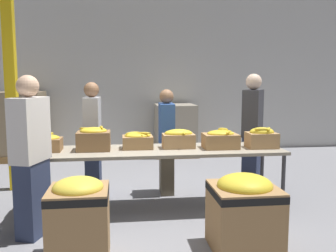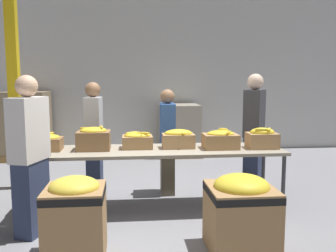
% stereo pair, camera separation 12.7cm
% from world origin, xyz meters
% --- Properties ---
extents(ground_plane, '(30.00, 30.00, 0.00)m').
position_xyz_m(ground_plane, '(0.00, 0.00, 0.00)').
color(ground_plane, gray).
extents(wall_back, '(16.00, 0.08, 4.00)m').
position_xyz_m(wall_back, '(0.00, 4.01, 2.00)').
color(wall_back, silver).
rests_on(wall_back, ground_plane).
extents(sorting_table, '(3.26, 0.83, 0.79)m').
position_xyz_m(sorting_table, '(0.00, 0.00, 0.75)').
color(sorting_table, '#9E937F').
rests_on(sorting_table, ground_plane).
extents(banana_box_0, '(0.41, 0.33, 0.23)m').
position_xyz_m(banana_box_0, '(-1.39, 0.05, 0.90)').
color(banana_box_0, olive).
rests_on(banana_box_0, sorting_table).
extents(banana_box_1, '(0.42, 0.34, 0.31)m').
position_xyz_m(banana_box_1, '(-0.79, 0.04, 0.94)').
color(banana_box_1, olive).
rests_on(banana_box_1, sorting_table).
extents(banana_box_2, '(0.39, 0.31, 0.23)m').
position_xyz_m(banana_box_2, '(-0.23, 0.09, 0.90)').
color(banana_box_2, '#A37A4C').
rests_on(banana_box_2, sorting_table).
extents(banana_box_3, '(0.41, 0.31, 0.25)m').
position_xyz_m(banana_box_3, '(0.30, 0.06, 0.92)').
color(banana_box_3, tan).
rests_on(banana_box_3, sorting_table).
extents(banana_box_4, '(0.44, 0.32, 0.26)m').
position_xyz_m(banana_box_4, '(0.84, -0.03, 0.91)').
color(banana_box_4, '#A37A4C').
rests_on(banana_box_4, sorting_table).
extents(banana_box_5, '(0.38, 0.29, 0.28)m').
position_xyz_m(banana_box_5, '(1.39, -0.06, 0.93)').
color(banana_box_5, tan).
rests_on(banana_box_5, sorting_table).
extents(volunteer_0, '(0.22, 0.42, 1.54)m').
position_xyz_m(volunteer_0, '(0.22, 0.66, 0.77)').
color(volunteer_0, '#6B604C').
rests_on(volunteer_0, ground_plane).
extents(volunteer_1, '(0.24, 0.45, 1.64)m').
position_xyz_m(volunteer_1, '(-0.86, 0.80, 0.82)').
color(volunteer_1, '#2D3856').
rests_on(volunteer_1, ground_plane).
extents(volunteer_2, '(0.44, 0.53, 1.77)m').
position_xyz_m(volunteer_2, '(1.52, 0.65, 0.88)').
color(volunteer_2, '#2D3856').
rests_on(volunteer_2, ground_plane).
extents(volunteer_3, '(0.37, 0.51, 1.73)m').
position_xyz_m(volunteer_3, '(-1.40, -0.67, 0.86)').
color(volunteer_3, '#2D3856').
rests_on(volunteer_3, ground_plane).
extents(donation_bin_0, '(0.55, 0.55, 0.79)m').
position_xyz_m(donation_bin_0, '(-0.85, -1.29, 0.42)').
color(donation_bin_0, '#A37A4C').
rests_on(donation_bin_0, ground_plane).
extents(donation_bin_1, '(0.64, 0.64, 0.77)m').
position_xyz_m(donation_bin_1, '(0.75, -1.29, 0.41)').
color(donation_bin_1, '#A37A4C').
rests_on(donation_bin_1, ground_plane).
extents(support_pillar, '(0.16, 0.16, 4.00)m').
position_xyz_m(support_pillar, '(-2.06, 1.14, 2.00)').
color(support_pillar, yellow).
rests_on(support_pillar, ground_plane).
extents(pallet_stack_0, '(0.98, 0.98, 1.42)m').
position_xyz_m(pallet_stack_0, '(-2.52, 3.42, 0.70)').
color(pallet_stack_0, olive).
rests_on(pallet_stack_0, ground_plane).
extents(pallet_stack_1, '(0.93, 0.93, 1.12)m').
position_xyz_m(pallet_stack_1, '(0.75, 3.42, 0.55)').
color(pallet_stack_1, olive).
rests_on(pallet_stack_1, ground_plane).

